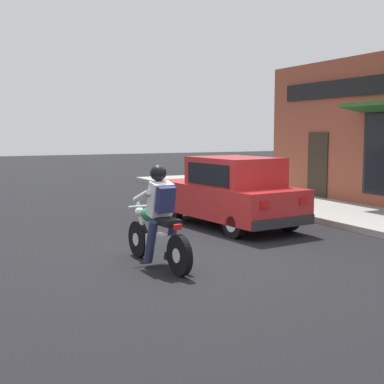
% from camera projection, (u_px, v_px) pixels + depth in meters
% --- Properties ---
extents(ground_plane, '(80.00, 80.00, 0.00)m').
position_uv_depth(ground_plane, '(200.00, 257.00, 9.10)').
color(ground_plane, black).
extents(sidewalk_curb, '(2.60, 22.00, 0.14)m').
position_uv_depth(sidewalk_curb, '(326.00, 210.00, 14.07)').
color(sidewalk_curb, '#9E9B93').
rests_on(sidewalk_curb, ground).
extents(motorcycle_with_rider, '(0.60, 2.02, 1.62)m').
position_uv_depth(motorcycle_with_rider, '(158.00, 224.00, 8.44)').
color(motorcycle_with_rider, black).
rests_on(motorcycle_with_rider, ground).
extents(car_hatchback, '(2.05, 3.94, 1.57)m').
position_uv_depth(car_hatchback, '(230.00, 193.00, 11.96)').
color(car_hatchback, black).
rests_on(car_hatchback, ground).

